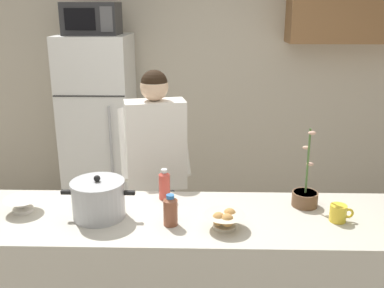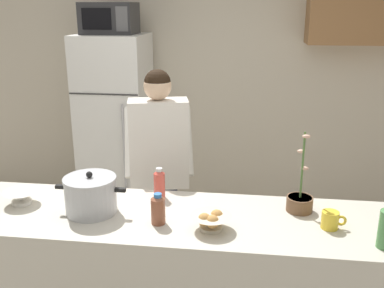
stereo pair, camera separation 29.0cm
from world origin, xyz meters
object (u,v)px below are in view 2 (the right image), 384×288
Objects in this scene: person_near_pot at (159,155)px; empty_bowl at (21,196)px; cooking_pot at (91,195)px; potted_orchid at (300,201)px; bread_bowl at (211,221)px; coffee_mug at (331,220)px; refrigerator at (116,127)px; bottle_near_edge at (159,183)px; bottle_far_corner at (158,209)px; microwave at (110,18)px.

person_near_pot reaches higher than empty_bowl.
potted_orchid reaches higher than cooking_pot.
person_near_pot reaches higher than potted_orchid.
bread_bowl is at bearing -9.67° from cooking_pot.
bread_bowl reaches higher than coffee_mug.
refrigerator is 1.31m from person_near_pot.
potted_orchid is at bearing -31.60° from person_near_pot.
bread_bowl is at bearing -149.22° from potted_orchid.
bottle_near_edge reaches higher than bottle_far_corner.
person_near_pot is 4.01× the size of cooking_pot.
bottle_far_corner is (0.82, -1.93, -0.93)m from microwave.
bottle_far_corner is (0.85, -0.14, 0.04)m from empty_bowl.
potted_orchid is at bearing -46.36° from microwave.
microwave is at bearing 133.64° from potted_orchid.
bottle_near_edge is (0.10, -0.50, -0.01)m from person_near_pot.
microwave reaches higher than bottle_near_edge.
bottle_far_corner is at bearing -66.84° from microwave.
empty_bowl is at bearing -135.03° from person_near_pot.
empty_bowl is at bearing -90.95° from microwave.
microwave is 1.02× the size of potted_orchid.
bread_bowl is (1.11, -1.98, 0.08)m from refrigerator.
bottle_far_corner is (-0.29, 0.03, 0.03)m from bread_bowl.
bottle_far_corner is at bearing -175.99° from coffee_mug.
cooking_pot is at bearing -77.13° from microwave.
bottle_near_edge is (0.76, -1.60, -0.92)m from microwave.
potted_orchid is (1.60, -1.69, 0.09)m from refrigerator.
refrigerator reaches higher than bottle_far_corner.
microwave reaches higher than refrigerator.
cooking_pot reaches higher than coffee_mug.
empty_bowl is 0.87m from bottle_far_corner.
bottle_far_corner is at bearing -9.13° from empty_bowl.
refrigerator is 2.56m from coffee_mug.
coffee_mug is 0.91m from bottle_far_corner.
microwave is 2.09m from cooking_pot.
person_near_pot is at bearing -59.42° from refrigerator.
coffee_mug is 0.60× the size of bread_bowl.
bottle_near_edge reaches higher than bread_bowl.
microwave is at bearing 102.87° from cooking_pot.
cooking_pot is 0.70m from bread_bowl.
bottle_far_corner is at bearing -78.91° from person_near_pot.
coffee_mug is at bearing -2.38° from empty_bowl.
bread_bowl is 0.56m from potted_orchid.
person_near_pot reaches higher than bottle_near_edge.
coffee_mug is 0.28× the size of potted_orchid.
bottle_far_corner is at bearing -161.70° from potted_orchid.
empty_bowl is at bearing 177.62° from coffee_mug.
microwave is 1.99m from bottle_near_edge.
microwave is at bearing 89.05° from empty_bowl.
bottle_near_edge is 0.41× the size of potted_orchid.
cooking_pot is 0.87× the size of potted_orchid.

